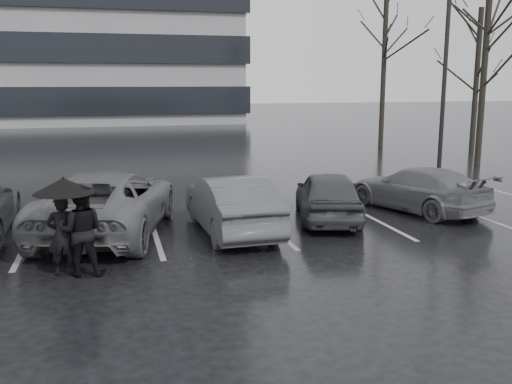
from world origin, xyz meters
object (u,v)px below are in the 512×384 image
object	(u,v)px
car_main	(328,195)
pedestrian_left	(62,235)
car_west_b	(108,202)
car_east	(417,189)
tree_north	(384,67)
tree_east	(484,69)
lamp_post	(445,69)
car_west_a	(231,204)
tree_ne	(476,81)
pedestrian_right	(81,231)

from	to	relation	value
car_main	pedestrian_left	xyz separation A→B (m)	(-6.24, -2.78, 0.11)
car_west_b	car_east	xyz separation A→B (m)	(8.21, 0.36, -0.14)
pedestrian_left	tree_north	bearing A→B (deg)	-131.42
car_east	tree_east	bearing A→B (deg)	-152.71
car_main	lamp_post	xyz separation A→B (m)	(6.00, 4.49, 3.29)
car_main	lamp_post	bearing A→B (deg)	-127.70
car_west_a	pedestrian_left	bearing A→B (deg)	28.49
tree_east	tree_ne	world-z (taller)	tree_east
car_west_b	car_east	bearing A→B (deg)	-162.83
car_west_b	pedestrian_right	world-z (taller)	pedestrian_right
lamp_post	car_east	bearing A→B (deg)	-128.22
car_west_b	tree_ne	xyz separation A→B (m)	(17.74, 11.56, 2.76)
pedestrian_left	pedestrian_right	size ratio (longest dim) A/B	0.90
tree_east	car_main	bearing A→B (deg)	-142.24
car_west_a	pedestrian_right	world-z (taller)	pedestrian_right
car_east	pedestrian_right	bearing A→B (deg)	2.09
car_west_b	tree_north	world-z (taller)	tree_north
tree_ne	tree_north	size ratio (longest dim) A/B	0.82
car_east	tree_ne	world-z (taller)	tree_ne
car_main	lamp_post	distance (m)	8.19
tree_east	car_west_a	bearing A→B (deg)	-146.64
lamp_post	tree_east	bearing A→B (deg)	39.20
car_west_b	pedestrian_right	bearing A→B (deg)	95.55
car_main	pedestrian_right	bearing A→B (deg)	41.33
lamp_post	tree_north	bearing A→B (deg)	74.56
car_west_b	tree_ne	size ratio (longest dim) A/B	0.76
car_main	pedestrian_left	world-z (taller)	pedestrian_left
tree_north	car_west_a	bearing A→B (deg)	-126.98
tree_ne	tree_east	bearing A→B (deg)	-122.01
car_main	car_west_b	bearing A→B (deg)	15.22
car_west_a	car_west_b	bearing A→B (deg)	-15.45
car_east	tree_north	distance (m)	15.85
pedestrian_left	tree_north	xyz separation A→B (m)	(15.03, 17.37, 3.50)
car_west_a	car_west_b	xyz separation A→B (m)	(-2.80, 0.63, 0.06)
car_west_a	tree_north	size ratio (longest dim) A/B	0.49
car_west_b	lamp_post	world-z (taller)	lamp_post
car_east	pedestrian_right	xyz separation A→B (m)	(-8.68, -3.25, 0.23)
lamp_post	tree_ne	distance (m)	9.48
car_main	tree_ne	bearing A→B (deg)	-121.21
lamp_post	tree_ne	size ratio (longest dim) A/B	1.23
pedestrian_right	lamp_post	world-z (taller)	lamp_post
car_west_a	pedestrian_left	xyz separation A→B (m)	(-3.60, -2.18, 0.07)
tree_ne	car_west_a	bearing A→B (deg)	-140.79
car_main	lamp_post	world-z (taller)	lamp_post
tree_east	tree_ne	distance (m)	4.74
pedestrian_left	tree_north	world-z (taller)	tree_north
tree_east	tree_north	distance (m)	7.08
car_west_a	tree_east	xyz separation A→B (m)	(12.44, 8.19, 3.32)
tree_ne	tree_north	xyz separation A→B (m)	(-3.50, 3.00, 0.75)
car_west_a	tree_north	distance (m)	19.35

